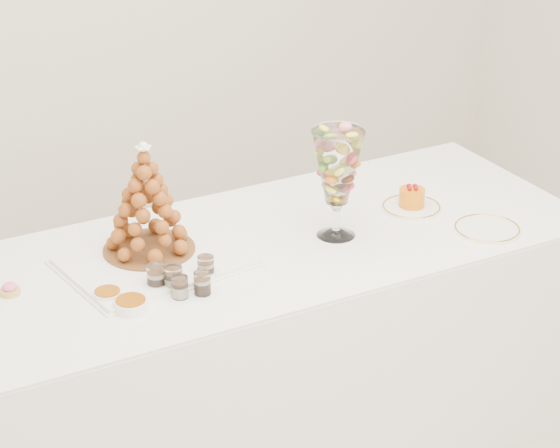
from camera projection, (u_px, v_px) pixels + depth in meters
buffet_table at (266, 350)px, 3.70m from camera, size 2.16×0.90×0.82m
lace_tray at (155, 261)px, 3.39m from camera, size 0.57×0.46×0.02m
macaron_vase at (337, 169)px, 3.47m from camera, size 0.17×0.17×0.36m
cake_plate at (411, 208)px, 3.75m from camera, size 0.21×0.21×0.01m
spare_plate at (487, 229)px, 3.60m from camera, size 0.22×0.22×0.01m
pink_tart at (10, 289)px, 3.21m from camera, size 0.06×0.06×0.04m
verrine_a at (156, 277)px, 3.23m from camera, size 0.07×0.07×0.08m
verrine_b at (174, 278)px, 3.23m from camera, size 0.06×0.06×0.07m
verrine_c at (206, 267)px, 3.30m from camera, size 0.05×0.05×0.07m
verrine_d at (180, 287)px, 3.19m from camera, size 0.06×0.06×0.07m
verrine_e at (202, 283)px, 3.21m from camera, size 0.06×0.06×0.07m
ramekin_back at (108, 295)px, 3.18m from camera, size 0.08×0.08×0.03m
ramekin_front at (131, 305)px, 3.13m from camera, size 0.10×0.10×0.03m
croquembouche at (146, 199)px, 3.36m from camera, size 0.29×0.29×0.36m
mousse_cake at (412, 197)px, 3.74m from camera, size 0.09×0.09×0.08m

